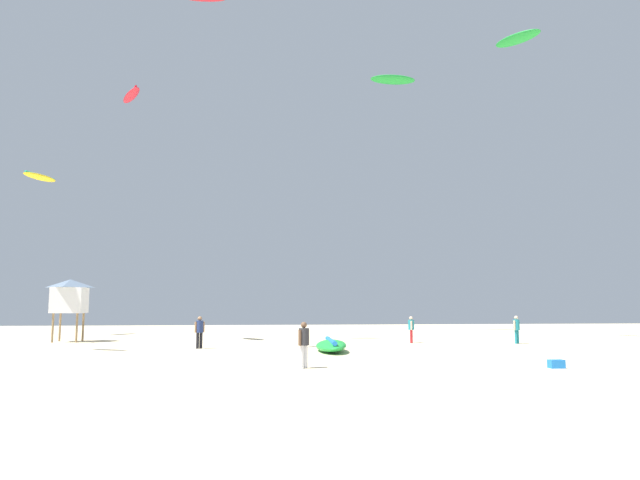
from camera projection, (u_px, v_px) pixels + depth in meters
The scene contains 12 objects.
ground_plane at pixel (395, 392), 15.83m from camera, with size 120.00×120.00×0.00m, color beige.
person_foreground at pixel (304, 341), 21.99m from camera, with size 0.45×0.43×1.74m.
person_midground at pixel (200, 330), 32.42m from camera, with size 0.54×0.40×1.79m.
person_left at pixel (411, 327), 37.37m from camera, with size 0.38×0.55×1.70m.
person_right at pixel (517, 327), 36.73m from camera, with size 0.50×0.40×1.75m.
kite_grounded_near at pixel (331, 345), 30.32m from camera, with size 1.93×5.56×0.71m.
lifeguard_tower at pixel (70, 296), 38.79m from camera, with size 2.30×2.30×4.15m.
cooler_box at pixel (556, 364), 21.93m from camera, with size 0.56×0.36×0.32m, color blue.
kite_aloft_1 at pixel (131, 95), 39.74m from camera, with size 2.12×3.41×0.66m.
kite_aloft_2 at pixel (518, 39), 43.35m from camera, with size 2.97×3.51×0.76m.
kite_aloft_5 at pixel (393, 80), 55.88m from camera, with size 4.39×1.33×0.87m.
kite_aloft_7 at pixel (40, 177), 47.55m from camera, with size 2.32×3.53×0.51m.
Camera 1 is at (-4.10, -15.81, 2.30)m, focal length 32.55 mm.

